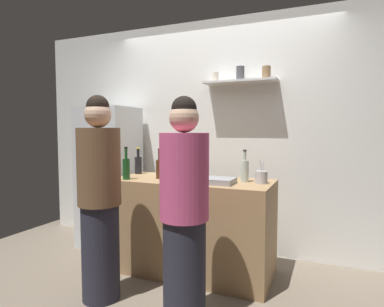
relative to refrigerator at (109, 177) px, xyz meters
name	(u,v)px	position (x,y,z in m)	size (l,w,h in m)	color
ground_plane	(174,297)	(1.26, -0.85, -0.81)	(5.28, 5.28, 0.00)	#726656
back_wall_assembly	(221,136)	(1.26, 0.40, 0.49)	(4.80, 0.32, 2.60)	white
refrigerator	(109,177)	(0.00, 0.00, 0.00)	(0.60, 0.59, 1.63)	silver
counter	(192,226)	(1.21, -0.33, -0.37)	(1.51, 0.67, 0.89)	#9E7A51
baking_pan	(215,181)	(1.48, -0.46, 0.10)	(0.34, 0.24, 0.05)	gray
utensil_holder	(261,177)	(1.86, -0.30, 0.14)	(0.11, 0.11, 0.21)	#B2B2B7
wine_bottle_amber_glass	(160,168)	(0.88, -0.38, 0.18)	(0.07, 0.07, 0.29)	#472814
wine_bottle_dark_glass	(138,164)	(0.50, -0.16, 0.18)	(0.08, 0.08, 0.28)	black
wine_bottle_pale_glass	(245,170)	(1.70, -0.27, 0.19)	(0.07, 0.07, 0.29)	#B2BFB2
wine_bottle_green_glass	(126,168)	(0.62, -0.56, 0.19)	(0.07, 0.07, 0.31)	#19471E
water_bottle_plastic	(165,171)	(0.99, -0.47, 0.17)	(0.09, 0.09, 0.21)	silver
person_pink_top	(184,215)	(1.49, -1.15, -0.03)	(0.34, 0.34, 1.60)	#262633
person_brown_jacket	(100,200)	(0.72, -1.09, -0.01)	(0.34, 0.34, 1.64)	#262633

